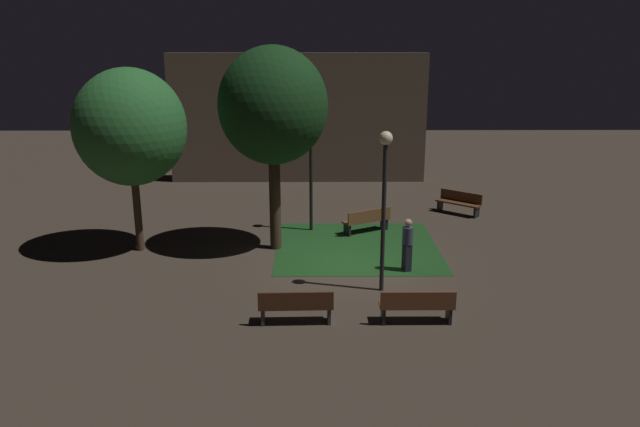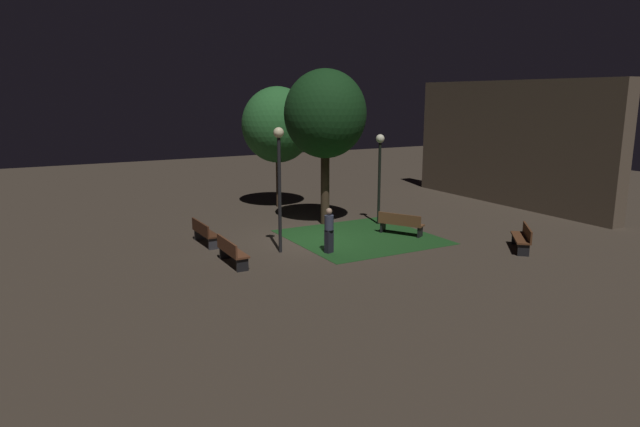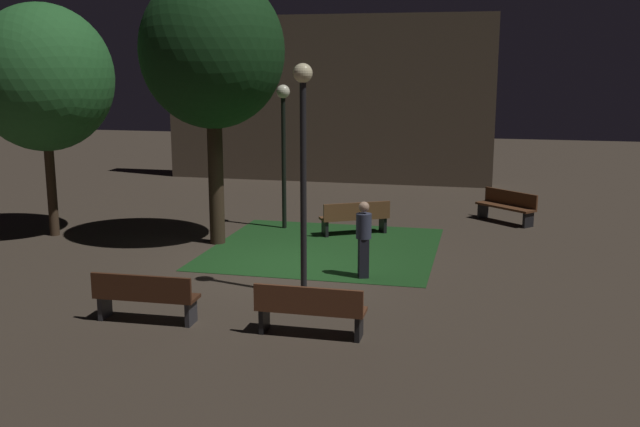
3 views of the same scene
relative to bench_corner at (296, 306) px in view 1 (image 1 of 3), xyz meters
name	(u,v)px [view 1 (image 1 of 3)]	position (x,y,z in m)	size (l,w,h in m)	color
ground_plane	(347,265)	(1.46, 4.01, -0.48)	(60.00, 60.00, 0.00)	#3D3328
grass_lawn	(357,247)	(1.86, 5.72, -0.48)	(5.35, 5.37, 0.01)	#194219
bench_corner	(296,306)	(0.00, 0.00, 0.00)	(1.81, 0.53, 0.88)	#422314
bench_by_lamp	(417,305)	(2.91, 0.00, 0.00)	(1.80, 0.48, 0.88)	brown
bench_back_row	(367,220)	(2.33, 7.27, 0.00)	(1.80, 1.30, 0.88)	brown
bench_lawn_edge	(459,202)	(6.21, 9.78, 0.00)	(1.68, 1.53, 0.88)	#512D19
tree_near_wall	(130,128)	(-5.29, 5.46, 3.55)	(3.47, 3.47, 5.87)	#423021
tree_tall_center	(273,107)	(-0.84, 5.61, 4.17)	(3.44, 3.44, 6.53)	#38281C
lamp_post_near_wall	(311,158)	(0.32, 7.60, 2.20)	(0.36, 0.36, 3.85)	black
lamp_post_plaza_west	(384,184)	(2.29, 2.05, 2.52)	(0.36, 0.36, 4.39)	black
pedestrian	(407,244)	(3.19, 3.51, 0.37)	(0.32, 0.33, 1.61)	black
building_wall_backdrop	(298,118)	(-0.37, 15.92, 2.60)	(12.39, 0.80, 6.17)	brown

